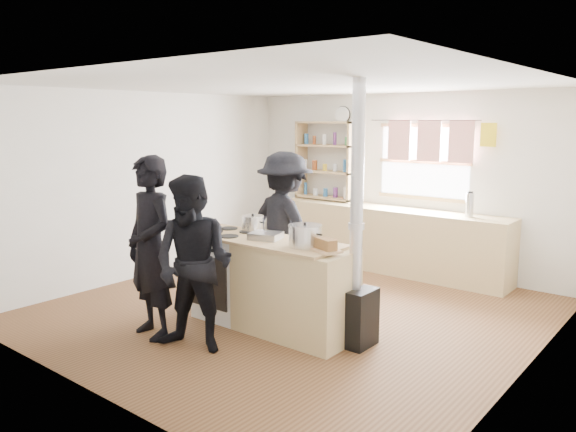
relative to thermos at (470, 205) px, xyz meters
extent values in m
cube|color=brown|center=(-1.13, -2.22, -1.06)|extent=(5.00, 5.00, 0.01)
cube|color=tan|center=(-1.13, 0.00, -0.60)|extent=(3.40, 0.55, 0.90)
cube|color=tan|center=(-2.33, 0.12, -0.12)|extent=(1.00, 0.28, 0.03)
cube|color=tan|center=(-2.33, 0.12, 0.28)|extent=(1.00, 0.28, 0.03)
cube|color=tan|center=(-2.33, 0.12, 0.68)|extent=(1.00, 0.28, 0.03)
cube|color=tan|center=(-2.33, 0.12, 1.03)|extent=(1.00, 0.28, 0.03)
cube|color=tan|center=(-2.81, 0.12, 0.45)|extent=(0.04, 0.28, 1.20)
cube|color=tan|center=(-1.85, 0.12, 0.45)|extent=(0.04, 0.28, 1.20)
cylinder|color=silver|center=(0.00, 0.00, 0.00)|extent=(0.10, 0.10, 0.31)
cube|color=white|center=(-1.58, -2.77, -0.60)|extent=(0.60, 0.60, 0.90)
cube|color=tan|center=(-0.68, -2.77, -0.60)|extent=(1.20, 0.60, 0.90)
cube|color=tan|center=(-1.13, -2.77, -0.14)|extent=(1.84, 0.64, 0.03)
cylinder|color=black|center=(-1.76, -2.87, -0.10)|extent=(0.38, 0.38, 0.05)
cylinder|color=#2A511B|center=(-1.76, -2.87, -0.08)|extent=(0.25, 0.25, 0.02)
cube|color=silver|center=(-1.06, -2.76, -0.09)|extent=(0.37, 0.33, 0.07)
cube|color=brown|center=(-1.06, -2.76, -0.07)|extent=(0.31, 0.28, 0.02)
cylinder|color=silver|center=(-1.43, -2.55, -0.04)|extent=(0.23, 0.23, 0.16)
cylinder|color=silver|center=(-1.43, -2.55, 0.04)|extent=(0.24, 0.24, 0.01)
sphere|color=black|center=(-1.43, -2.55, 0.06)|extent=(0.03, 0.03, 0.03)
cylinder|color=silver|center=(-0.53, -2.80, -0.02)|extent=(0.31, 0.31, 0.20)
cylinder|color=silver|center=(-0.53, -2.80, 0.08)|extent=(0.32, 0.32, 0.01)
sphere|color=black|center=(-0.53, -2.80, 0.10)|extent=(0.03, 0.03, 0.03)
cube|color=tan|center=(-0.26, -2.83, -0.11)|extent=(0.33, 0.29, 0.02)
cube|color=olive|center=(-0.26, -2.83, -0.05)|extent=(0.24, 0.18, 0.10)
cube|color=black|center=(-0.08, -2.60, -0.78)|extent=(0.35, 0.35, 0.55)
cylinder|color=#ADADB2|center=(-0.08, -2.60, 0.47)|extent=(0.12, 0.12, 1.95)
imported|color=black|center=(-1.77, -3.66, -0.16)|extent=(0.72, 0.53, 1.80)
imported|color=black|center=(-1.17, -3.64, -0.23)|extent=(0.95, 0.84, 1.64)
imported|color=black|center=(-1.52, -1.88, -0.17)|extent=(1.23, 0.83, 1.76)
camera|label=1|loc=(2.62, -6.98, 1.08)|focal=35.00mm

